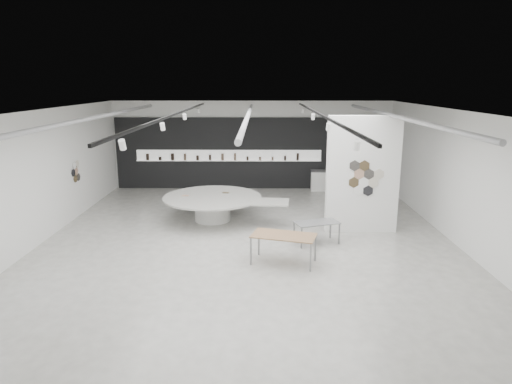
{
  "coord_description": "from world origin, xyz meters",
  "views": [
    {
      "loc": [
        0.35,
        -12.72,
        4.55
      ],
      "look_at": [
        0.23,
        1.2,
        1.2
      ],
      "focal_mm": 32.0,
      "sensor_mm": 36.0,
      "label": 1
    }
  ],
  "objects_px": {
    "sample_table_stone": "(317,224)",
    "kitchen_counter": "(328,181)",
    "partition_column": "(363,175)",
    "display_island": "(214,205)",
    "sample_table_wood": "(284,237)"
  },
  "relations": [
    {
      "from": "partition_column",
      "to": "display_island",
      "type": "distance_m",
      "value": 4.96
    },
    {
      "from": "display_island",
      "to": "kitchen_counter",
      "type": "height_order",
      "value": "kitchen_counter"
    },
    {
      "from": "sample_table_wood",
      "to": "kitchen_counter",
      "type": "bearing_deg",
      "value": 74.0
    },
    {
      "from": "sample_table_stone",
      "to": "kitchen_counter",
      "type": "bearing_deg",
      "value": 78.86
    },
    {
      "from": "sample_table_stone",
      "to": "display_island",
      "type": "bearing_deg",
      "value": 145.16
    },
    {
      "from": "partition_column",
      "to": "sample_table_wood",
      "type": "relative_size",
      "value": 2.02
    },
    {
      "from": "sample_table_wood",
      "to": "kitchen_counter",
      "type": "relative_size",
      "value": 1.14
    },
    {
      "from": "partition_column",
      "to": "sample_table_stone",
      "type": "relative_size",
      "value": 2.61
    },
    {
      "from": "display_island",
      "to": "sample_table_wood",
      "type": "relative_size",
      "value": 2.45
    },
    {
      "from": "sample_table_wood",
      "to": "sample_table_stone",
      "type": "bearing_deg",
      "value": 55.49
    },
    {
      "from": "kitchen_counter",
      "to": "display_island",
      "type": "bearing_deg",
      "value": -131.87
    },
    {
      "from": "display_island",
      "to": "kitchen_counter",
      "type": "relative_size",
      "value": 2.81
    },
    {
      "from": "sample_table_stone",
      "to": "kitchen_counter",
      "type": "relative_size",
      "value": 0.89
    },
    {
      "from": "partition_column",
      "to": "sample_table_stone",
      "type": "bearing_deg",
      "value": -142.73
    },
    {
      "from": "display_island",
      "to": "kitchen_counter",
      "type": "bearing_deg",
      "value": 50.15
    }
  ]
}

